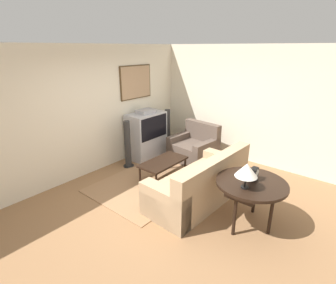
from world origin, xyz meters
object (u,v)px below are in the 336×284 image
(table_lamp, at_px, (247,170))
(speaker_tower_right, at_px, (167,131))
(couch, at_px, (201,185))
(console_table, at_px, (251,186))
(tv, at_px, (146,135))
(coffee_table, at_px, (163,163))
(speaker_tower_left, at_px, (128,145))
(mantel_clock, at_px, (254,174))
(armchair, at_px, (194,148))

(table_lamp, height_order, speaker_tower_right, table_lamp)
(couch, height_order, console_table, couch)
(tv, distance_m, coffee_table, 1.34)
(coffee_table, bearing_deg, tv, 59.02)
(coffee_table, relative_size, speaker_tower_left, 0.95)
(speaker_tower_left, height_order, speaker_tower_right, same)
(couch, bearing_deg, mantel_clock, 90.93)
(coffee_table, bearing_deg, speaker_tower_left, 91.83)
(tv, xyz_separation_m, armchair, (0.57, -1.06, -0.28))
(table_lamp, relative_size, mantel_clock, 1.91)
(coffee_table, bearing_deg, table_lamp, -104.87)
(mantel_clock, xyz_separation_m, speaker_tower_right, (1.61, 3.02, -0.33))
(speaker_tower_left, bearing_deg, speaker_tower_right, 0.00)
(couch, relative_size, mantel_clock, 10.44)
(couch, bearing_deg, console_table, 86.56)
(tv, distance_m, couch, 2.36)
(tv, relative_size, couch, 0.59)
(speaker_tower_right, bearing_deg, couch, -127.32)
(armchair, bearing_deg, speaker_tower_right, 177.20)
(tv, relative_size, mantel_clock, 6.12)
(tv, xyz_separation_m, speaker_tower_right, (0.71, -0.09, -0.06))
(console_table, distance_m, mantel_clock, 0.18)
(couch, bearing_deg, speaker_tower_right, -125.03)
(mantel_clock, xyz_separation_m, speaker_tower_left, (0.19, 3.02, -0.33))
(armchair, bearing_deg, table_lamp, -35.31)
(table_lamp, xyz_separation_m, speaker_tower_left, (0.49, 3.02, -0.50))
(couch, xyz_separation_m, table_lamp, (-0.33, -0.93, 0.70))
(mantel_clock, distance_m, speaker_tower_left, 3.04)
(coffee_table, height_order, mantel_clock, mantel_clock)
(armchair, distance_m, coffee_table, 1.26)
(couch, xyz_separation_m, speaker_tower_left, (0.16, 2.09, 0.20))
(speaker_tower_left, distance_m, speaker_tower_right, 1.43)
(mantel_clock, bearing_deg, table_lamp, 179.78)
(armchair, bearing_deg, couch, -46.71)
(speaker_tower_right, bearing_deg, speaker_tower_left, 180.00)
(console_table, bearing_deg, speaker_tower_left, 85.13)
(console_table, xyz_separation_m, table_lamp, (-0.23, 0.01, 0.34))
(tv, xyz_separation_m, table_lamp, (-1.20, -3.11, 0.45))
(mantel_clock, distance_m, speaker_tower_right, 3.44)
(table_lamp, bearing_deg, tv, 68.82)
(armchair, height_order, speaker_tower_left, speaker_tower_left)
(coffee_table, height_order, table_lamp, table_lamp)
(couch, distance_m, coffee_table, 1.06)
(couch, bearing_deg, speaker_tower_left, -92.19)
(coffee_table, distance_m, table_lamp, 2.14)
(armchair, height_order, speaker_tower_right, speaker_tower_right)
(armchair, bearing_deg, tv, -146.00)
(console_table, relative_size, speaker_tower_left, 0.96)
(couch, height_order, mantel_clock, mantel_clock)
(armchair, distance_m, speaker_tower_left, 1.62)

